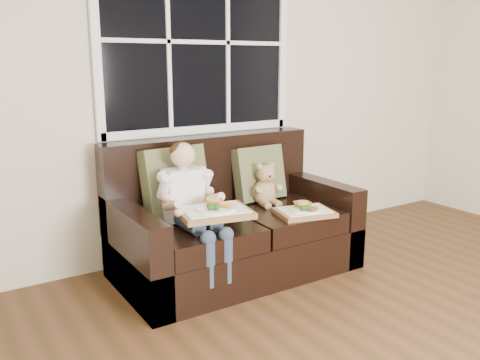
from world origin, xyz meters
TOP-DOWN VIEW (x-y plane):
  - window_back at (-0.56, 2.48)m, footprint 1.62×0.04m
  - loveseat at (-0.56, 2.02)m, footprint 1.70×0.92m
  - pillow_left at (-0.93, 2.17)m, footprint 0.50×0.26m
  - pillow_right at (-0.21, 2.17)m, footprint 0.42×0.20m
  - child at (-0.95, 1.90)m, footprint 0.37×0.59m
  - teddy_bear at (-0.25, 2.03)m, footprint 0.21×0.26m
  - tray_left at (-0.87, 1.71)m, footprint 0.51×0.43m
  - tray_right at (-0.18, 1.65)m, footprint 0.44×0.37m

SIDE VIEW (x-z plane):
  - loveseat at x=-0.56m, z-range -0.17..0.79m
  - tray_right at x=-0.18m, z-range 0.43..0.52m
  - tray_left at x=-0.87m, z-range 0.52..0.63m
  - teddy_bear at x=-0.25m, z-range 0.42..0.75m
  - child at x=-0.95m, z-range 0.22..1.05m
  - pillow_right at x=-0.21m, z-range 0.44..0.87m
  - pillow_left at x=-0.93m, z-range 0.44..0.93m
  - window_back at x=-0.56m, z-range 0.96..2.33m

